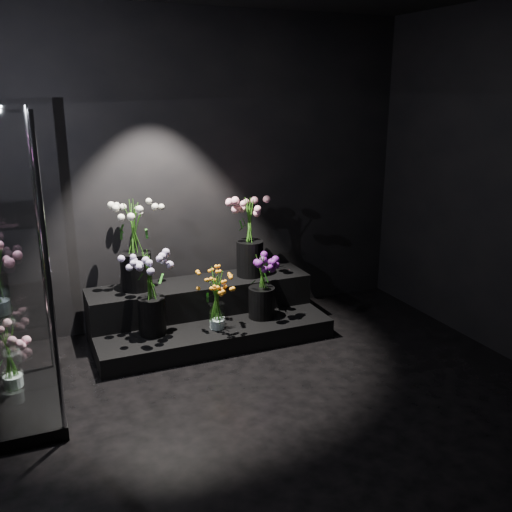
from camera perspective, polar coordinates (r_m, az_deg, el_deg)
floor at (r=3.97m, az=4.26°, el=-16.05°), size 4.00×4.00×0.00m
wall_back at (r=5.25m, az=-5.46°, el=8.41°), size 4.00×0.00×4.00m
display_riser at (r=5.16m, az=-5.09°, el=-5.73°), size 2.02×0.90×0.45m
display_case at (r=3.94m, az=-24.04°, el=-1.49°), size 0.55×0.92×2.02m
bouquet_orange_bells at (r=4.79m, az=-3.98°, el=-4.27°), size 0.34×0.34×0.52m
bouquet_lilac at (r=4.70m, az=-10.52°, el=-2.86°), size 0.47×0.47×0.73m
bouquet_purple at (r=4.99m, az=0.57°, el=-2.62°), size 0.39×0.39×0.58m
bouquet_cream_roses at (r=4.95m, az=-12.07°, el=1.62°), size 0.43×0.43×0.78m
bouquet_pink_roses at (r=5.21m, az=-0.63°, el=2.42°), size 0.48×0.48×0.72m
bouquet_case_base_pink at (r=4.39m, az=-23.42°, el=-9.07°), size 0.35×0.35×0.46m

